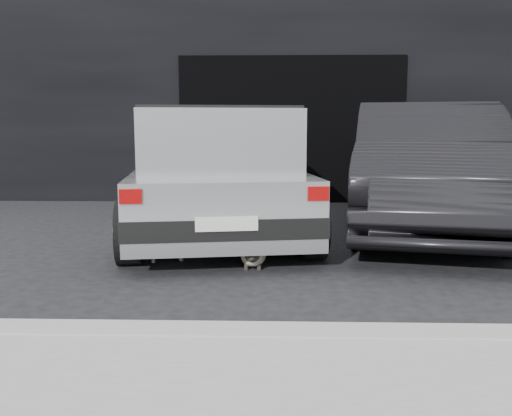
{
  "coord_description": "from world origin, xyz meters",
  "views": [
    {
      "loc": [
        0.65,
        -5.81,
        1.36
      ],
      "look_at": [
        0.5,
        -0.74,
        0.6
      ],
      "focal_mm": 38.0,
      "sensor_mm": 36.0,
      "label": 1
    }
  ],
  "objects_px": {
    "silver_hatchback": "(215,167)",
    "cat_white": "(170,245)",
    "second_car": "(426,166)",
    "cat_siamese": "(253,255)"
  },
  "relations": [
    {
      "from": "second_car",
      "to": "cat_siamese",
      "type": "height_order",
      "value": "second_car"
    },
    {
      "from": "second_car",
      "to": "cat_siamese",
      "type": "distance_m",
      "value": 3.13
    },
    {
      "from": "cat_siamese",
      "to": "second_car",
      "type": "bearing_deg",
      "value": -135.97
    },
    {
      "from": "silver_hatchback",
      "to": "cat_white",
      "type": "xyz_separation_m",
      "value": [
        -0.33,
        -1.35,
        -0.7
      ]
    },
    {
      "from": "cat_siamese",
      "to": "cat_white",
      "type": "bearing_deg",
      "value": -15.45
    },
    {
      "from": "silver_hatchback",
      "to": "second_car",
      "type": "height_order",
      "value": "second_car"
    },
    {
      "from": "silver_hatchback",
      "to": "cat_white",
      "type": "distance_m",
      "value": 1.55
    },
    {
      "from": "silver_hatchback",
      "to": "cat_siamese",
      "type": "distance_m",
      "value": 1.84
    },
    {
      "from": "silver_hatchback",
      "to": "cat_white",
      "type": "relative_size",
      "value": 6.58
    },
    {
      "from": "cat_siamese",
      "to": "cat_white",
      "type": "height_order",
      "value": "cat_white"
    }
  ]
}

